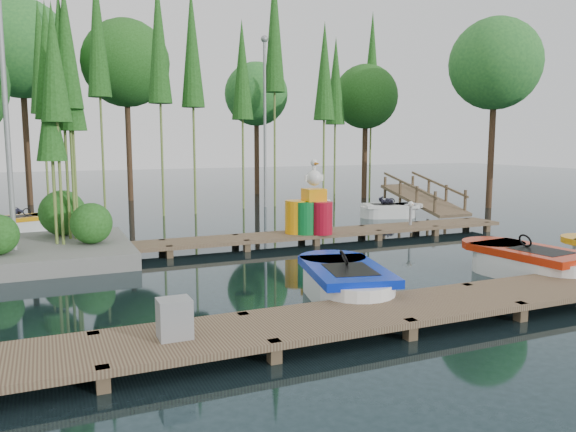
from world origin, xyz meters
name	(u,v)px	position (x,y,z in m)	size (l,w,h in m)	color
ground_plane	(277,267)	(0.00, 0.00, 0.00)	(90.00, 90.00, 0.00)	#1C2F35
near_dock	(386,312)	(0.00, -4.50, 0.23)	(18.00, 1.50, 0.50)	brown
far_dock	(276,237)	(1.00, 2.50, 0.23)	(15.00, 1.20, 0.50)	brown
tree_screen	(117,53)	(-2.04, 10.60, 6.12)	(34.42, 18.53, 10.31)	#422C1C
lamp_island	(4,78)	(-5.50, 2.50, 4.26)	(0.30, 0.30, 7.25)	gray
lamp_rear	(265,108)	(4.00, 11.00, 4.26)	(0.30, 0.30, 7.25)	gray
ramp	(424,199)	(9.00, 6.50, 0.59)	(1.50, 3.94, 1.49)	brown
boat_blue	(345,284)	(0.17, -2.89, 0.28)	(1.93, 3.14, 0.98)	white
boat_red	(528,264)	(4.52, -3.03, 0.29)	(1.70, 3.15, 1.01)	white
boat_yellow_far	(24,224)	(-5.45, 7.83, 0.26)	(2.66, 1.75, 1.22)	white
boat_white_far	(389,211)	(7.09, 6.05, 0.25)	(2.59, 1.73, 1.13)	white
utility_cabinet	(174,318)	(-3.32, -4.50, 0.56)	(0.43, 0.37, 0.53)	gray
yellow_barrel	(296,217)	(1.62, 2.50, 0.77)	(0.62, 0.62, 0.93)	orange
drum_cluster	(316,211)	(2.15, 2.34, 0.91)	(1.20, 1.10, 2.07)	#0C6F2C
seagull_post	(411,209)	(5.49, 2.50, 0.80)	(0.46, 0.25, 0.74)	gray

